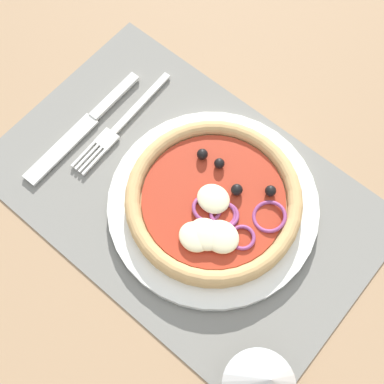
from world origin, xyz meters
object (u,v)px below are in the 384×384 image
object	(u,v)px
fork	(119,126)
knife	(83,127)
pizza	(214,201)
plate	(213,205)
wine_glass	(264,384)

from	to	relation	value
fork	knife	distance (cm)	4.60
fork	pizza	bearing A→B (deg)	84.40
pizza	plate	bearing A→B (deg)	-41.45
plate	pizza	size ratio (longest dim) A/B	1.21
knife	wine_glass	world-z (taller)	wine_glass
pizza	wine_glass	size ratio (longest dim) A/B	1.40
plate	fork	xyz separation A→B (cm)	(16.20, -0.69, -0.35)
pizza	knife	xyz separation A→B (cm)	(19.78, 2.25, -2.01)
plate	knife	size ratio (longest dim) A/B	1.26
pizza	fork	xyz separation A→B (cm)	(16.37, -0.83, -2.04)
pizza	fork	size ratio (longest dim) A/B	1.15
wine_glass	fork	bearing A→B (deg)	-23.39
knife	fork	bearing A→B (deg)	131.01
fork	knife	bearing A→B (deg)	-50.61
wine_glass	plate	bearing A→B (deg)	-39.26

